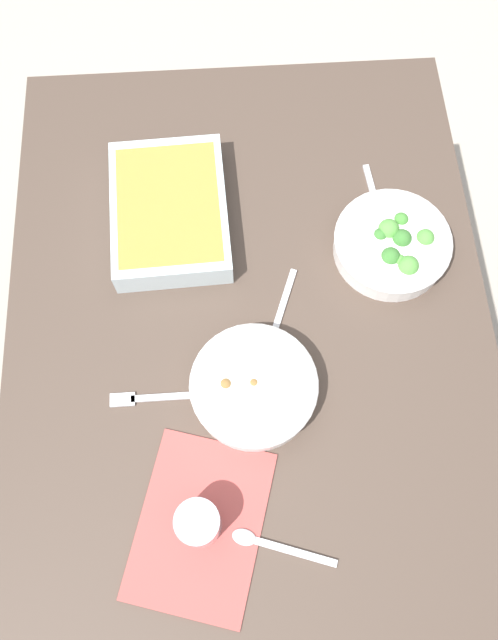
% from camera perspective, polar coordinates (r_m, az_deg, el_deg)
% --- Properties ---
extents(ground_plane, '(6.00, 6.00, 0.00)m').
position_cam_1_polar(ground_plane, '(1.88, 0.00, -8.26)').
color(ground_plane, '#B2A899').
extents(dining_table, '(1.20, 0.90, 0.74)m').
position_cam_1_polar(dining_table, '(1.25, 0.00, -1.50)').
color(dining_table, '#4C3D33').
rests_on(dining_table, ground_plane).
extents(placemat, '(0.33, 0.27, 0.00)m').
position_cam_1_polar(placemat, '(1.09, -4.42, -17.97)').
color(placemat, '#B24C47').
rests_on(placemat, dining_table).
extents(stew_bowl, '(0.22, 0.22, 0.06)m').
position_cam_1_polar(stew_bowl, '(1.10, 0.59, -6.07)').
color(stew_bowl, white).
rests_on(stew_bowl, dining_table).
extents(broccoli_bowl, '(0.22, 0.22, 0.07)m').
position_cam_1_polar(broccoli_bowl, '(1.23, 12.82, 6.70)').
color(broccoli_bowl, white).
rests_on(broccoli_bowl, dining_table).
extents(baking_dish, '(0.31, 0.23, 0.06)m').
position_cam_1_polar(baking_dish, '(1.24, -7.19, 9.78)').
color(baking_dish, silver).
rests_on(baking_dish, dining_table).
extents(drink_cup, '(0.07, 0.07, 0.08)m').
position_cam_1_polar(drink_cup, '(1.06, -4.57, -17.85)').
color(drink_cup, '#B2BCC6').
rests_on(drink_cup, dining_table).
extents(spoon_by_stew, '(0.17, 0.08, 0.01)m').
position_cam_1_polar(spoon_by_stew, '(1.16, 2.57, -0.22)').
color(spoon_by_stew, silver).
rests_on(spoon_by_stew, dining_table).
extents(spoon_by_broccoli, '(0.18, 0.04, 0.01)m').
position_cam_1_polar(spoon_by_broccoli, '(1.29, 11.63, 9.51)').
color(spoon_by_broccoli, silver).
rests_on(spoon_by_broccoli, dining_table).
extents(spoon_spare, '(0.07, 0.17, 0.01)m').
position_cam_1_polar(spoon_spare, '(1.09, 1.81, -19.62)').
color(spoon_spare, silver).
rests_on(spoon_spare, dining_table).
extents(fork_on_table, '(0.02, 0.18, 0.01)m').
position_cam_1_polar(fork_on_table, '(1.13, -8.75, -6.97)').
color(fork_on_table, silver).
rests_on(fork_on_table, dining_table).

